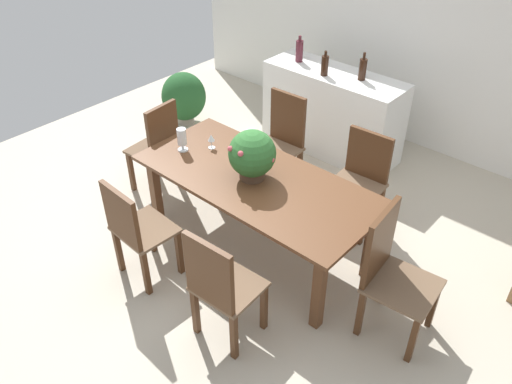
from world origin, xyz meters
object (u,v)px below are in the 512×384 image
dining_table (256,188)px  chair_far_left (282,138)px  chair_near_left (135,228)px  chair_far_right (361,176)px  chair_head_end (158,145)px  wine_glass (211,139)px  crystal_vase_left (182,138)px  potted_plant_floor (184,97)px  chair_near_right (219,285)px  wine_bottle_clear (363,69)px  chair_foot_end (390,269)px  crystal_vase_center_near (251,139)px  wine_bottle_green (299,51)px  kitchen_counter (332,112)px  wine_bottle_dark (325,65)px  flower_centerpiece (252,155)px

dining_table → chair_far_left: size_ratio=2.07×
chair_near_left → chair_far_right: bearing=-114.5°
chair_head_end → wine_glass: size_ratio=7.37×
chair_near_left → crystal_vase_left: (-0.31, 0.81, 0.35)m
potted_plant_floor → chair_near_right: bearing=-37.5°
chair_far_left → wine_glass: 0.89m
crystal_vase_left → wine_bottle_clear: wine_bottle_clear is taller
chair_near_left → wine_glass: (-0.14, 1.01, 0.32)m
chair_foot_end → potted_plant_floor: 3.71m
crystal_vase_center_near → potted_plant_floor: size_ratio=0.30×
dining_table → crystal_vase_left: crystal_vase_left is taller
chair_near_right → chair_head_end: bearing=-30.9°
potted_plant_floor → chair_head_end: bearing=-51.0°
crystal_vase_center_near → wine_bottle_green: (-0.68, 1.56, 0.19)m
kitchen_counter → chair_near_left: bearing=-89.2°
chair_head_end → crystal_vase_left: bearing=72.8°
crystal_vase_center_near → wine_bottle_dark: (-0.25, 1.43, 0.17)m
chair_far_right → crystal_vase_left: crystal_vase_left is taller
chair_near_left → wine_bottle_clear: bearing=-92.6°
chair_far_right → wine_glass: size_ratio=6.87×
chair_head_end → wine_bottle_green: wine_bottle_green is taller
chair_foot_end → potted_plant_floor: chair_foot_end is taller
flower_centerpiece → crystal_vase_center_near: size_ratio=2.12×
potted_plant_floor → crystal_vase_center_near: bearing=-24.7°
chair_near_right → chair_far_left: chair_far_left is taller
chair_near_right → flower_centerpiece: flower_centerpiece is taller
flower_centerpiece → chair_head_end: bearing=179.1°
flower_centerpiece → crystal_vase_left: 0.76m
flower_centerpiece → wine_glass: flower_centerpiece is taller
flower_centerpiece → kitchen_counter: 1.99m
wine_bottle_dark → chair_head_end: bearing=-113.1°
chair_foot_end → chair_near_right: size_ratio=1.04×
chair_head_end → flower_centerpiece: flower_centerpiece is taller
crystal_vase_left → wine_bottle_green: 1.97m
chair_near_right → crystal_vase_left: 1.53m
dining_table → chair_head_end: size_ratio=2.08×
chair_near_right → chair_foot_end: bearing=-135.0°
wine_bottle_green → wine_bottle_dark: bearing=-16.1°
potted_plant_floor → wine_bottle_green: bearing=28.9°
chair_near_left → wine_bottle_dark: bearing=-85.2°
chair_near_right → crystal_vase_left: size_ratio=4.66×
chair_foot_end → potted_plant_floor: bearing=66.1°
chair_far_right → wine_glass: (-1.08, -0.82, 0.32)m
wine_glass → kitchen_counter: bearing=86.6°
dining_table → crystal_vase_center_near: crystal_vase_center_near is taller
chair_foot_end → wine_bottle_clear: (-1.49, 1.90, 0.49)m
wine_glass → potted_plant_floor: 2.00m
chair_near_left → wine_glass: chair_near_left is taller
chair_near_left → chair_near_right: 0.95m
crystal_vase_left → chair_near_left: bearing=-69.3°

